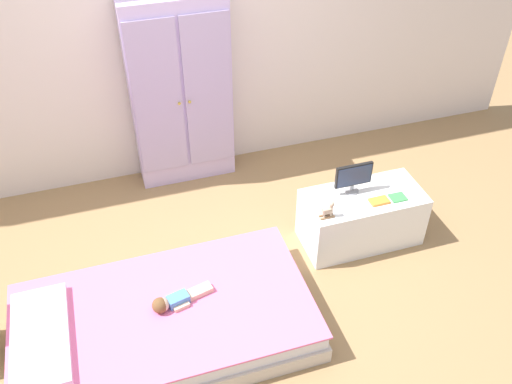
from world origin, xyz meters
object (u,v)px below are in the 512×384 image
(wardrobe, at_px, (181,94))
(tv_monitor, at_px, (354,176))
(bed, at_px, (165,323))
(tv_stand, at_px, (361,217))
(doll, at_px, (171,302))
(book_green, at_px, (398,197))
(book_orange, at_px, (379,201))
(rocking_horse_toy, at_px, (328,210))

(wardrobe, relative_size, tv_monitor, 5.66)
(bed, bearing_deg, tv_stand, 15.75)
(doll, bearing_deg, bed, -162.34)
(bed, xyz_separation_m, tv_stand, (1.53, 0.43, 0.09))
(tv_monitor, xyz_separation_m, book_green, (0.28, -0.17, -0.13))
(wardrobe, height_order, book_green, wardrobe)
(wardrobe, xyz_separation_m, book_orange, (1.11, -1.26, -0.35))
(wardrobe, xyz_separation_m, rocking_horse_toy, (0.71, -1.30, -0.30))
(tv_monitor, xyz_separation_m, book_orange, (0.13, -0.17, -0.12))
(book_orange, bearing_deg, book_green, 0.00)
(tv_monitor, bearing_deg, bed, -161.04)
(book_orange, relative_size, book_green, 1.20)
(wardrobe, distance_m, tv_monitor, 1.49)
(doll, distance_m, book_orange, 1.58)
(tv_stand, relative_size, tv_monitor, 3.15)
(wardrobe, bearing_deg, book_orange, -48.73)
(doll, relative_size, rocking_horse_toy, 3.15)
(tv_stand, xyz_separation_m, book_green, (0.21, -0.09, 0.21))
(tv_monitor, distance_m, rocking_horse_toy, 0.34)
(tv_stand, height_order, book_orange, book_orange)
(doll, distance_m, tv_stand, 1.53)
(bed, xyz_separation_m, rocking_horse_toy, (1.20, 0.30, 0.35))
(doll, distance_m, wardrobe, 1.72)
(bed, bearing_deg, book_green, 10.98)
(tv_stand, distance_m, book_orange, 0.24)
(tv_stand, height_order, book_green, book_green)
(book_green, bearing_deg, tv_monitor, 149.17)
(tv_stand, bearing_deg, bed, -164.25)
(tv_monitor, relative_size, book_green, 2.44)
(bed, height_order, rocking_horse_toy, rocking_horse_toy)
(bed, height_order, book_orange, book_orange)
(wardrobe, height_order, tv_stand, wardrobe)
(doll, bearing_deg, wardrobe, 74.80)
(tv_stand, xyz_separation_m, book_orange, (0.06, -0.09, 0.21))
(tv_monitor, bearing_deg, doll, -160.99)
(tv_stand, xyz_separation_m, tv_monitor, (-0.07, 0.07, 0.34))
(tv_stand, distance_m, book_green, 0.31)
(rocking_horse_toy, bearing_deg, tv_stand, 20.75)
(bed, distance_m, wardrobe, 1.80)
(wardrobe, xyz_separation_m, tv_monitor, (0.98, -1.10, -0.23))
(rocking_horse_toy, xyz_separation_m, book_orange, (0.40, 0.03, -0.05))
(tv_monitor, height_order, book_green, tv_monitor)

